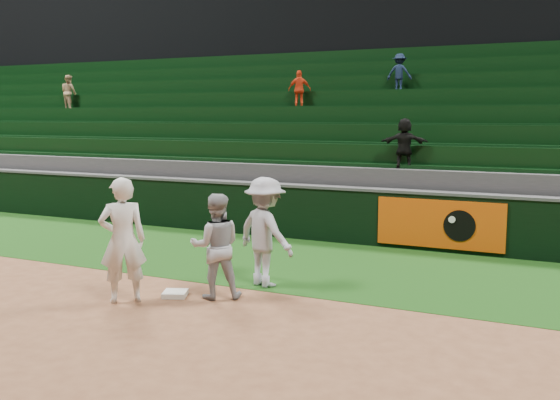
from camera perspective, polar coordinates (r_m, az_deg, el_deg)
The scene contains 9 objects.
ground at distance 9.92m, azimuth -9.09°, elevation -8.90°, with size 70.00×70.00×0.00m, color brown.
foul_grass at distance 12.43m, azimuth -1.28°, elevation -5.36°, with size 36.00×4.20×0.01m, color #12380E.
upper_deck at distance 26.05m, azimuth 13.42°, elevation 14.57°, with size 40.00×12.00×12.00m, color black.
first_base at distance 10.05m, azimuth -9.57°, elevation -8.45°, with size 0.36×0.36×0.08m, color white.
first_baseman at distance 9.71m, azimuth -14.19°, elevation -3.58°, with size 0.70×0.46×1.91m, color silver.
baserunner at distance 9.70m, azimuth -5.88°, elevation -4.22°, with size 0.80×0.62×1.64m, color #9C9FA6.
base_coach at distance 10.29m, azimuth -1.36°, elevation -2.95°, with size 1.17×0.67×1.81m, color #A6A8B4.
field_wall at distance 14.26m, azimuth 2.73°, elevation -1.08°, with size 36.00×0.45×1.25m.
stadium_seating at distance 17.69m, azimuth 7.34°, elevation 4.06°, with size 36.00×5.95×4.85m.
Camera 1 is at (5.38, -7.84, 2.83)m, focal length 40.00 mm.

